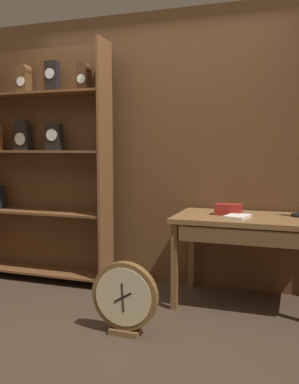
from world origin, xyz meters
The scene contains 7 objects.
ground_plane centered at (0.00, 0.00, 0.00)m, with size 10.00×10.00×0.00m, color #3D2D21.
back_wood_panel centered at (0.00, 1.36, 1.30)m, with size 4.80×0.05×2.60m, color brown.
bookshelf centered at (-1.16, 1.03, 1.18)m, with size 1.46×0.30×2.29m.
workbench centered at (0.95, 0.93, 0.67)m, with size 1.29×0.69×0.75m.
toolbox_small centered at (0.74, 0.98, 0.80)m, with size 0.22×0.13×0.09m, color maroon.
open_repair_manual centered at (0.83, 0.83, 0.77)m, with size 0.16×0.22×0.03m, color silver.
round_clock_large centered at (0.16, 0.09, 0.27)m, with size 0.48×0.11×0.52m.
Camera 1 is at (1.28, -2.59, 1.31)m, focal length 39.86 mm.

